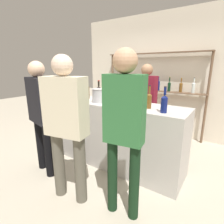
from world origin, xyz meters
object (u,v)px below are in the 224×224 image
Objects in this scene: cork_jar at (136,101)px; counter_bottle_0 at (70,91)px; counter_bottle_3 at (99,91)px; customer_right at (124,123)px; ice_bucket at (99,96)px; counter_bottle_1 at (164,103)px; server_behind_counter at (146,99)px; customer_left at (41,111)px; counter_bottle_2 at (87,91)px; counter_bottle_4 at (149,100)px; customer_center at (66,121)px.

counter_bottle_0 is at bearing 177.68° from cork_jar.
counter_bottle_3 is 0.18× the size of customer_right.
customer_right is (0.89, -0.74, -0.09)m from ice_bucket.
server_behind_counter reaches higher than counter_bottle_1.
customer_left reaches higher than cork_jar.
counter_bottle_4 is at bearing -4.43° from counter_bottle_2.
counter_bottle_3 is 0.92m from cork_jar.
counter_bottle_4 reaches higher than cork_jar.
counter_bottle_0 reaches higher than cork_jar.
counter_bottle_1 is 1.03× the size of counter_bottle_3.
counter_bottle_0 is 0.56m from counter_bottle_3.
counter_bottle_2 is 1.04m from cork_jar.
counter_bottle_3 is (0.52, 0.20, 0.00)m from counter_bottle_0.
counter_bottle_1 is 1.48m from counter_bottle_2.
customer_left is (-0.53, -0.71, -0.18)m from ice_bucket.
ice_bucket is (0.76, -0.10, -0.01)m from counter_bottle_0.
counter_bottle_3 is 0.18× the size of customer_center.
counter_bottle_2 is 1.22m from counter_bottle_4.
counter_bottle_2 is at bearing -39.79° from server_behind_counter.
counter_bottle_4 is 0.19× the size of server_behind_counter.
counter_bottle_4 is at bearing 155.43° from counter_bottle_1.
customer_left is at bearing -73.64° from counter_bottle_0.
customer_center is at bearing -59.30° from counter_bottle_2.
counter_bottle_0 is 0.19× the size of server_behind_counter.
counter_bottle_4 reaches higher than counter_bottle_0.
counter_bottle_4 is (1.06, -0.24, -0.00)m from counter_bottle_3.
counter_bottle_1 reaches higher than counter_bottle_4.
counter_bottle_3 is 1.41× the size of ice_bucket.
customer_center reaches higher than counter_bottle_4.
ice_bucket is at bearing 2.60° from customer_center.
server_behind_counter is at bearing 69.26° from ice_bucket.
counter_bottle_0 is at bearing 175.30° from counter_bottle_1.
counter_bottle_2 reaches higher than cork_jar.
counter_bottle_3 is at bearing 167.22° from counter_bottle_4.
customer_center reaches higher than ice_bucket.
ice_bucket reaches higher than cork_jar.
customer_left reaches higher than counter_bottle_4.
customer_center is at bearing -122.34° from counter_bottle_4.
counter_bottle_0 is at bearing -158.63° from counter_bottle_3.
counter_bottle_3 is (-1.31, 0.35, -0.00)m from counter_bottle_1.
counter_bottle_1 reaches higher than counter_bottle_0.
counter_bottle_3 is 1.01× the size of counter_bottle_4.
customer_center is (0.46, -1.19, -0.16)m from counter_bottle_3.
cork_jar is at bearing -44.82° from customer_left.
customer_center is at bearing -45.06° from counter_bottle_0.
counter_bottle_4 is 1.13m from customer_center.
customer_left reaches higher than ice_bucket.
counter_bottle_2 reaches higher than ice_bucket.
counter_bottle_2 is at bearing 175.57° from counter_bottle_4.
counter_bottle_1 is at bearing -22.41° from customer_right.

